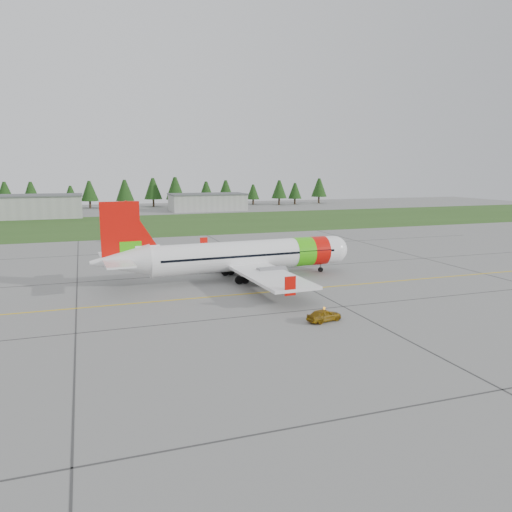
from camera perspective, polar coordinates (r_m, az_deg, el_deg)
name	(u,v)px	position (r m, az deg, el deg)	size (l,w,h in m)	color
ground	(247,316)	(46.49, -0.98, -6.90)	(320.00, 320.00, 0.00)	gray
aircraft	(242,256)	(61.53, -1.60, 0.00)	(32.75, 30.16, 9.92)	white
follow_me_car	(324,304)	(44.95, 7.82, -5.40)	(1.32, 1.12, 3.28)	#EBA90D
service_van	(114,232)	(96.56, -15.92, 2.68)	(1.35, 1.27, 3.86)	silver
grass_strip	(143,225)	(125.78, -12.76, 3.53)	(320.00, 50.00, 0.03)	#30561E
taxi_guideline	(224,296)	(53.87, -3.65, -4.55)	(120.00, 0.25, 0.02)	gold
hangar_west	(21,207)	(153.50, -25.26, 5.06)	(32.00, 14.00, 6.00)	#A8A8A3
hangar_east	(208,203)	(165.29, -5.56, 6.10)	(24.00, 12.00, 5.20)	#A8A8A3
treeline	(124,194)	(181.02, -14.87, 6.90)	(160.00, 8.00, 10.00)	#1C3F14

